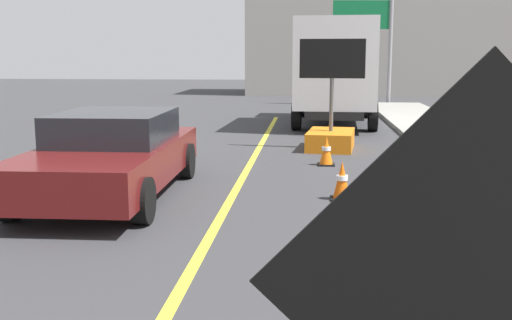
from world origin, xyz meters
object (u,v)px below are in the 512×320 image
Objects in this scene: box_truck at (336,69)px; traffic_cone_mid_lane at (336,238)px; pickup_car at (112,154)px; traffic_cone_curbside at (326,151)px; highway_guide_sign at (374,31)px; roadwork_sign at (478,292)px; arrow_board_trailer at (331,130)px; traffic_cone_far_lane at (342,181)px.

box_truck reaches higher than traffic_cone_mid_lane.
pickup_car is 7.96× the size of traffic_cone_curbside.
highway_guide_sign is at bearing 81.23° from traffic_cone_curbside.
roadwork_sign is 3.74× the size of traffic_cone_curbside.
arrow_board_trailer is 6.71m from pickup_car.
roadwork_sign is at bearing -94.81° from highway_guide_sign.
pickup_car reaches higher than traffic_cone_far_lane.
roadwork_sign is 8.54m from pickup_car.
roadwork_sign reaches higher than pickup_car.
traffic_cone_mid_lane is at bearing -92.14° from box_truck.
roadwork_sign is 3.46× the size of traffic_cone_mid_lane.
pickup_car is at bearing -138.40° from traffic_cone_curbside.
traffic_cone_far_lane is (-2.37, -19.62, -3.11)m from highway_guide_sign.
arrow_board_trailer is at bearing 90.36° from roadwork_sign.
traffic_cone_curbside is (-0.17, -2.35, -0.18)m from arrow_board_trailer.
pickup_car is (-4.08, -11.08, -1.14)m from box_truck.
traffic_cone_far_lane is at bearing 90.58° from roadwork_sign.
box_truck is at bearing 69.79° from pickup_car.
traffic_cone_curbside is at bearing 93.13° from traffic_cone_far_lane.
arrow_board_trailer is 0.40× the size of box_truck.
traffic_cone_mid_lane is (-2.60, -22.86, -3.09)m from highway_guide_sign.
arrow_board_trailer is 4.33× the size of traffic_cone_curbside.
highway_guide_sign reaches higher than box_truck.
traffic_cone_mid_lane is (3.54, -3.20, -0.37)m from pickup_car.
highway_guide_sign reaches higher than roadwork_sign.
roadwork_sign reaches higher than traffic_cone_far_lane.
traffic_cone_far_lane is (0.00, -5.50, -0.17)m from arrow_board_trailer.
box_truck reaches higher than arrow_board_trailer.
arrow_board_trailer reaches higher than traffic_cone_curbside.
box_truck is 11.14m from traffic_cone_far_lane.
box_truck is (0.31, 5.53, 1.36)m from arrow_board_trailer.
traffic_cone_far_lane is (3.77, 0.04, -0.39)m from pickup_car.
traffic_cone_far_lane is at bearing -91.59° from box_truck.
roadwork_sign is 27.42m from highway_guide_sign.
arrow_board_trailer is 0.54× the size of pickup_car.
pickup_car is 4.79m from traffic_cone_mid_lane.
box_truck reaches higher than roadwork_sign.
traffic_cone_far_lane is at bearing -89.95° from arrow_board_trailer.
pickup_car is (-3.85, 7.59, -0.77)m from roadwork_sign.
pickup_car reaches higher than traffic_cone_curbside.
box_truck is at bearing 86.52° from traffic_cone_curbside.
arrow_board_trailer is at bearing -93.22° from box_truck.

